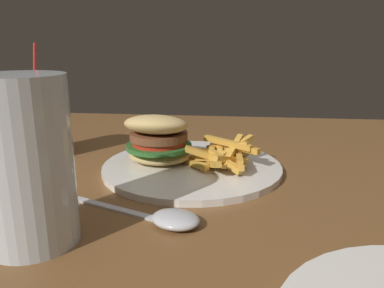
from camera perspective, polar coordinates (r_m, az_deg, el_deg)
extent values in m
cube|color=brown|center=(0.41, 14.27, -17.73)|extent=(1.65, 1.37, 0.03)
cylinder|color=brown|center=(1.32, -27.23, -12.84)|extent=(0.06, 0.06, 0.71)
cylinder|color=white|center=(0.61, 0.00, -3.51)|extent=(0.29, 0.29, 0.01)
ellipsoid|color=#DBB770|center=(0.61, -5.01, -1.69)|extent=(0.11, 0.10, 0.02)
cylinder|color=#2D6628|center=(0.61, -5.05, -0.32)|extent=(0.12, 0.12, 0.01)
cylinder|color=red|center=(0.61, -5.07, 0.36)|extent=(0.10, 0.10, 0.01)
cylinder|color=brown|center=(0.61, -5.09, 1.27)|extent=(0.10, 0.10, 0.01)
ellipsoid|color=#DBB770|center=(0.59, -5.53, 2.99)|extent=(0.11, 0.10, 0.04)
cube|color=gold|center=(0.64, 7.02, -1.41)|extent=(0.06, 0.07, 0.02)
cube|color=gold|center=(0.63, 3.61, -1.21)|extent=(0.06, 0.05, 0.02)
cube|color=gold|center=(0.61, 5.42, -0.32)|extent=(0.07, 0.06, 0.03)
cube|color=gold|center=(0.60, 5.42, 0.17)|extent=(0.08, 0.06, 0.01)
cube|color=gold|center=(0.60, 6.92, -0.43)|extent=(0.07, 0.06, 0.01)
cube|color=gold|center=(0.58, 7.19, -2.03)|extent=(0.01, 0.08, 0.02)
cube|color=gold|center=(0.57, 7.35, -3.03)|extent=(0.01, 0.07, 0.02)
cube|color=gold|center=(0.64, 3.88, -1.24)|extent=(0.08, 0.05, 0.03)
cube|color=gold|center=(0.60, 6.68, -0.51)|extent=(0.06, 0.06, 0.03)
cube|color=gold|center=(0.57, 2.92, -3.07)|extent=(0.04, 0.08, 0.03)
cube|color=gold|center=(0.60, 1.18, -2.11)|extent=(0.06, 0.05, 0.03)
cube|color=gold|center=(0.59, 6.18, -1.02)|extent=(0.04, 0.08, 0.04)
cube|color=gold|center=(0.60, 5.83, -1.91)|extent=(0.06, 0.05, 0.01)
cube|color=gold|center=(0.60, 4.26, -1.28)|extent=(0.01, 0.07, 0.03)
cube|color=gold|center=(0.58, 3.14, -2.02)|extent=(0.09, 0.01, 0.03)
cube|color=gold|center=(0.57, 5.11, -2.68)|extent=(0.05, 0.05, 0.03)
cube|color=gold|center=(0.59, 0.20, -3.01)|extent=(0.05, 0.07, 0.02)
cube|color=gold|center=(0.61, 3.03, -0.96)|extent=(0.01, 0.07, 0.01)
cube|color=gold|center=(0.62, 5.82, -1.43)|extent=(0.06, 0.06, 0.02)
cube|color=gold|center=(0.58, 6.02, -2.39)|extent=(0.06, 0.07, 0.03)
cylinder|color=silver|center=(0.41, -24.03, -2.59)|extent=(0.09, 0.09, 0.17)
cylinder|color=#C67F23|center=(0.41, -23.79, -4.67)|extent=(0.08, 0.08, 0.14)
cylinder|color=silver|center=(0.73, -21.24, 2.62)|extent=(0.09, 0.09, 0.11)
cylinder|color=#EFA819|center=(0.73, -21.12, 1.49)|extent=(0.07, 0.07, 0.08)
cylinder|color=red|center=(0.70, -22.84, 5.88)|extent=(0.03, 0.01, 0.20)
ellipsoid|color=silver|center=(0.43, -2.54, -11.38)|extent=(0.07, 0.06, 0.02)
cube|color=silver|center=(0.48, -11.75, -9.60)|extent=(0.12, 0.06, 0.00)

